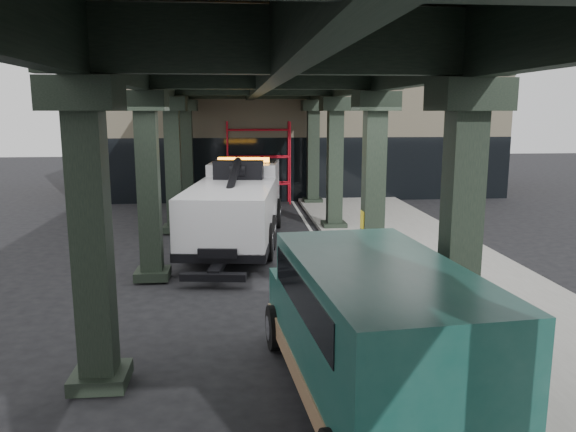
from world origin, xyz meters
TOP-DOWN VIEW (x-y plane):
  - ground at (0.00, 0.00)m, footprint 90.00×90.00m
  - sidewalk at (4.50, 2.00)m, footprint 5.00×40.00m
  - lane_stripe at (1.70, 2.00)m, footprint 0.12×38.00m
  - viaduct at (-0.40, 2.00)m, footprint 7.40×32.00m
  - building at (2.00, 20.00)m, footprint 22.00×10.00m
  - scaffolding at (0.00, 14.64)m, footprint 3.08×0.88m
  - tow_truck at (-1.07, 6.26)m, footprint 3.57×9.18m
  - towed_van at (0.84, -5.08)m, footprint 2.82×6.07m

SIDE VIEW (x-z plane):
  - ground at x=0.00m, z-range 0.00..0.00m
  - lane_stripe at x=1.70m, z-range 0.00..0.01m
  - sidewalk at x=4.50m, z-range 0.00..0.15m
  - towed_van at x=0.84m, z-range 0.09..2.48m
  - tow_truck at x=-1.07m, z-range -0.04..2.90m
  - scaffolding at x=0.00m, z-range 0.11..4.11m
  - building at x=2.00m, z-range 0.00..8.00m
  - viaduct at x=-0.40m, z-range 2.26..8.66m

